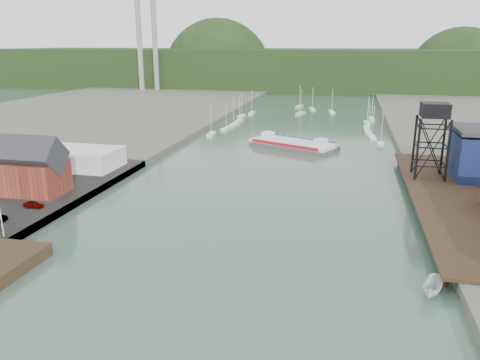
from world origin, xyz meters
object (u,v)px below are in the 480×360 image
at_px(lift_tower, 434,115).
at_px(car_west_a, 33,204).
at_px(chain_ferry, 293,144).
at_px(motorboat, 433,288).
at_px(harbor_building, 32,171).

bearing_deg(lift_tower, car_west_a, -153.65).
xyz_separation_m(chain_ferry, car_west_a, (-38.67, -68.47, 1.16)).
xyz_separation_m(lift_tower, chain_ferry, (-33.13, 32.91, -14.58)).
bearing_deg(motorboat, lift_tower, 102.39).
bearing_deg(motorboat, harbor_building, -176.87).
height_order(harbor_building, lift_tower, lift_tower).
distance_m(motorboat, car_west_a, 67.04).
relative_size(motorboat, car_west_a, 1.47).
distance_m(chain_ferry, motorboat, 86.09).
bearing_deg(car_west_a, motorboat, -98.29).
relative_size(harbor_building, motorboat, 2.26).
bearing_deg(motorboat, chain_ferry, 127.81).
xyz_separation_m(harbor_building, car_west_a, (5.20, -7.57, -3.86)).
distance_m(harbor_building, lift_tower, 82.49).
distance_m(lift_tower, chain_ferry, 48.92).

